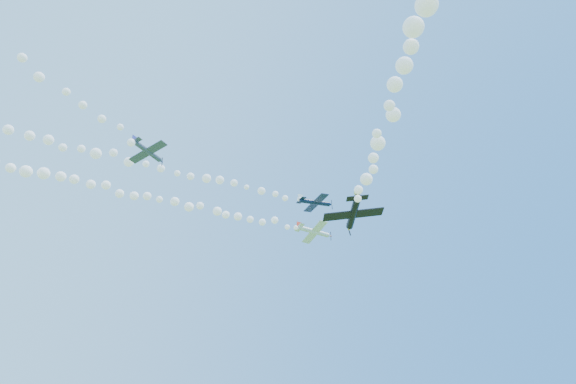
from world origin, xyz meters
TOP-DOWN VIEW (x-y plane):
  - plane_white at (15.43, 4.16)m, footprint 8.04×8.53m
  - smoke_trail_white at (-29.19, 14.58)m, footprint 84.64×22.02m
  - plane_navy at (11.51, -1.05)m, footprint 7.59×8.06m
  - smoke_trail_navy at (-28.94, 9.18)m, footprint 76.59×21.46m
  - plane_grey at (-23.74, -4.58)m, footprint 6.13×6.45m
  - plane_black at (-1.48, -23.14)m, footprint 7.61×7.14m

SIDE VIEW (x-z plane):
  - plane_black at x=-1.48m, z-range 32.48..35.54m
  - plane_grey at x=-23.74m, z-range 44.22..46.14m
  - smoke_trail_white at x=-29.19m, z-range 46.64..49.96m
  - plane_white at x=15.43m, z-range 47.18..50.00m
  - smoke_trail_navy at x=-28.94m, z-range 49.81..52.78m
  - plane_navy at x=11.51m, z-range 50.44..52.60m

